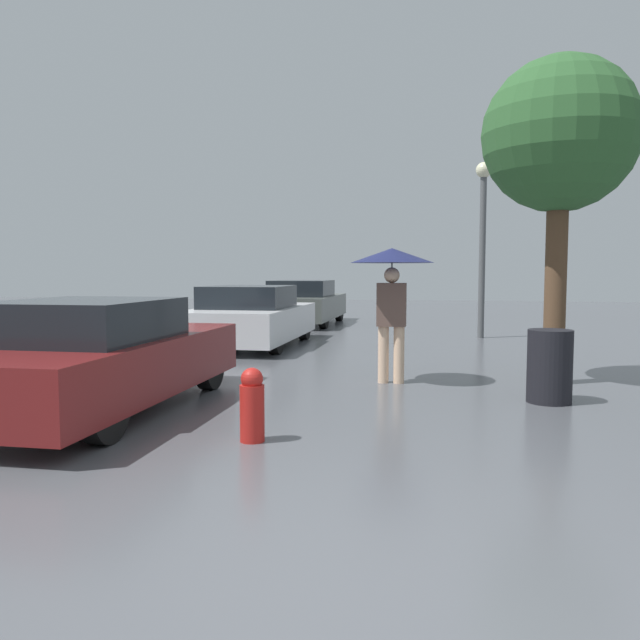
% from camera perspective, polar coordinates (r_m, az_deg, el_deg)
% --- Properties ---
extents(ground_plane, '(60.00, 60.00, 0.00)m').
position_cam_1_polar(ground_plane, '(3.27, 2.72, -22.79)').
color(ground_plane, '#4C4F54').
extents(pedestrian, '(1.11, 1.11, 1.81)m').
position_cam_1_polar(pedestrian, '(8.36, 6.59, 4.26)').
color(pedestrian, beige).
rests_on(pedestrian, ground_plane).
extents(parked_car_nearest, '(1.81, 4.15, 1.20)m').
position_cam_1_polar(parked_car_nearest, '(7.19, -19.91, -3.20)').
color(parked_car_nearest, maroon).
rests_on(parked_car_nearest, ground_plane).
extents(parked_car_middle, '(1.85, 4.02, 1.21)m').
position_cam_1_polar(parked_car_middle, '(12.68, -6.34, 0.23)').
color(parked_car_middle, silver).
rests_on(parked_car_middle, ground_plane).
extents(parked_car_farthest, '(1.85, 4.30, 1.25)m').
position_cam_1_polar(parked_car_farthest, '(17.79, -1.56, 1.54)').
color(parked_car_farthest, '#4C514C').
rests_on(parked_car_farthest, ground_plane).
extents(tree, '(2.00, 2.00, 4.28)m').
position_cam_1_polar(tree, '(9.01, 21.07, 15.23)').
color(tree, brown).
rests_on(tree, ground_plane).
extents(street_lamp, '(0.35, 0.35, 3.92)m').
position_cam_1_polar(street_lamp, '(14.53, 14.66, 8.40)').
color(street_lamp, '#515456').
rests_on(street_lamp, ground_plane).
extents(trash_bin, '(0.50, 0.50, 0.84)m').
position_cam_1_polar(trash_bin, '(7.61, 20.25, -3.98)').
color(trash_bin, black).
rests_on(trash_bin, ground_plane).
extents(fire_hydrant, '(0.22, 0.22, 0.66)m').
position_cam_1_polar(fire_hydrant, '(5.57, -6.23, -7.73)').
color(fire_hydrant, '#B21E19').
rests_on(fire_hydrant, ground_plane).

